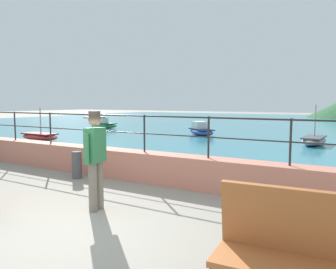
{
  "coord_description": "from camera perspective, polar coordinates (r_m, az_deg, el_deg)",
  "views": [
    {
      "loc": [
        3.57,
        -3.17,
        1.9
      ],
      "look_at": [
        -0.47,
        3.7,
        1.1
      ],
      "focal_mm": 34.46,
      "sensor_mm": 36.0,
      "label": 1
    }
  ],
  "objects": [
    {
      "name": "boat_3",
      "position": [
        23.68,
        -11.33,
        1.8
      ],
      "size": [
        2.34,
        0.99,
        0.76
      ],
      "color": "#338C59",
      "rests_on": "lake_water"
    },
    {
      "name": "bollard",
      "position": [
        8.39,
        -15.82,
        -5.2
      ],
      "size": [
        0.24,
        0.24,
        0.68
      ],
      "primitive_type": "cylinder",
      "color": "#4C4C51",
      "rests_on": "ground"
    },
    {
      "name": "bench_far",
      "position": [
        3.25,
        24.22,
        -19.14
      ],
      "size": [
        1.74,
        0.67,
        1.13
      ],
      "color": "#B76633",
      "rests_on": "ground"
    },
    {
      "name": "ground_plane",
      "position": [
        5.14,
        -17.33,
        -16.23
      ],
      "size": [
        120.0,
        120.0,
        0.0
      ],
      "primitive_type": "plane",
      "color": "gray"
    },
    {
      "name": "promenade_wall",
      "position": [
        7.47,
        1.17,
        -6.25
      ],
      "size": [
        20.0,
        0.56,
        0.7
      ],
      "primitive_type": "cube",
      "color": "tan",
      "rests_on": "ground"
    },
    {
      "name": "boat_2",
      "position": [
        15.35,
        24.4,
        -0.92
      ],
      "size": [
        1.03,
        2.35,
        1.74
      ],
      "color": "gray",
      "rests_on": "lake_water"
    },
    {
      "name": "boat_0",
      "position": [
        16.76,
        -21.74,
        -0.31
      ],
      "size": [
        2.31,
        0.93,
        1.58
      ],
      "color": "red",
      "rests_on": "lake_water"
    },
    {
      "name": "person_walking",
      "position": [
        5.76,
        -12.73,
        -3.61
      ],
      "size": [
        0.38,
        0.57,
        1.75
      ],
      "color": "slate",
      "rests_on": "ground"
    },
    {
      "name": "railing",
      "position": [
        7.33,
        1.18,
        1.19
      ],
      "size": [
        18.44,
        0.04,
        0.9
      ],
      "color": "#282623",
      "rests_on": "promenade_wall"
    },
    {
      "name": "boat_4",
      "position": [
        18.23,
        5.85,
        0.74
      ],
      "size": [
        2.35,
        2.15,
        0.76
      ],
      "color": "#2D4C9E",
      "rests_on": "lake_water"
    },
    {
      "name": "lake_water",
      "position": [
        29.29,
        23.37,
        1.59
      ],
      "size": [
        64.0,
        44.32,
        0.06
      ],
      "primitive_type": "cube",
      "color": "teal",
      "rests_on": "ground"
    }
  ]
}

